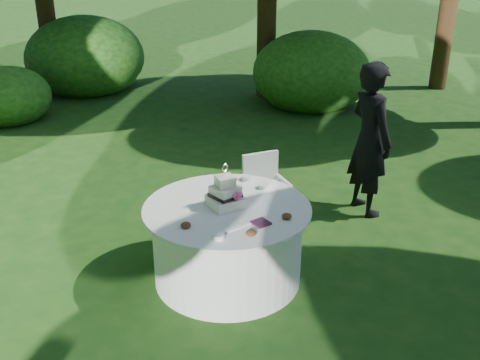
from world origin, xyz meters
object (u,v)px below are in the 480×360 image
Objects in this scene: cake at (226,195)px; chair at (264,188)px; napkins at (261,223)px; table at (227,243)px; guest at (370,140)px.

chair is at bearing 30.50° from cake.
chair is (0.86, 0.99, -0.26)m from napkins.
napkins is at bearing -130.89° from chair.
guest is at bearing 5.06° from table.
chair reaches higher than napkins.
guest is at bearing 16.62° from napkins.
table is at bearing 109.38° from guest.
napkins is 0.08× the size of guest.
napkins is 0.48m from cake.
chair is (-1.28, 0.35, -0.39)m from guest.
napkins is at bearing -85.13° from table.
cake reaches higher than chair.
cake is at bearing 96.56° from table.
cake is (-0.00, 0.02, 0.50)m from table.
napkins is 2.23m from guest.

